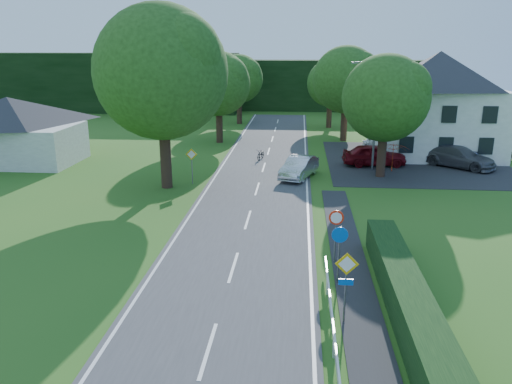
# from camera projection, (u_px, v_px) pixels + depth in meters

# --- Properties ---
(road) EXTENTS (7.00, 80.00, 0.04)m
(road) POSITION_uv_depth(u_px,v_px,m) (251.00, 208.00, 28.76)
(road) COLOR #3D3C3F
(road) RESTS_ON ground
(parking_pad) EXTENTS (14.00, 16.00, 0.04)m
(parking_pad) POSITION_uv_depth(u_px,v_px,m) (415.00, 162.00, 40.19)
(parking_pad) COLOR #27272A
(parking_pad) RESTS_ON ground
(line_edge_left) EXTENTS (0.12, 80.00, 0.01)m
(line_edge_left) POSITION_uv_depth(u_px,v_px,m) (196.00, 206.00, 29.03)
(line_edge_left) COLOR white
(line_edge_left) RESTS_ON road
(line_edge_right) EXTENTS (0.12, 80.00, 0.01)m
(line_edge_right) POSITION_uv_depth(u_px,v_px,m) (308.00, 209.00, 28.49)
(line_edge_right) COLOR white
(line_edge_right) RESTS_ON road
(line_centre) EXTENTS (0.12, 80.00, 0.01)m
(line_centre) POSITION_uv_depth(u_px,v_px,m) (251.00, 208.00, 28.76)
(line_centre) COLOR white
(line_centre) RESTS_ON road
(tree_main) EXTENTS (9.40, 9.40, 11.64)m
(tree_main) POSITION_uv_depth(u_px,v_px,m) (163.00, 99.00, 31.44)
(tree_main) COLOR #224514
(tree_main) RESTS_ON ground
(tree_left_far) EXTENTS (7.00, 7.00, 8.58)m
(tree_left_far) POSITION_uv_depth(u_px,v_px,m) (219.00, 98.00, 47.07)
(tree_left_far) COLOR #224514
(tree_left_far) RESTS_ON ground
(tree_right_far) EXTENTS (7.40, 7.40, 9.09)m
(tree_right_far) POSITION_uv_depth(u_px,v_px,m) (345.00, 94.00, 47.91)
(tree_right_far) COLOR #224514
(tree_right_far) RESTS_ON ground
(tree_left_back) EXTENTS (6.60, 6.60, 8.07)m
(tree_left_back) POSITION_uv_depth(u_px,v_px,m) (239.00, 89.00, 58.57)
(tree_left_back) COLOR #224514
(tree_left_back) RESTS_ON ground
(tree_right_back) EXTENTS (6.20, 6.20, 7.56)m
(tree_right_back) POSITION_uv_depth(u_px,v_px,m) (330.00, 94.00, 55.86)
(tree_right_back) COLOR #224514
(tree_right_back) RESTS_ON ground
(tree_right_mid) EXTENTS (7.00, 7.00, 8.58)m
(tree_right_mid) POSITION_uv_depth(u_px,v_px,m) (384.00, 117.00, 34.49)
(tree_right_mid) COLOR #224514
(tree_right_mid) RESTS_ON ground
(treeline_left) EXTENTS (44.00, 6.00, 8.00)m
(treeline_left) POSITION_uv_depth(u_px,v_px,m) (82.00, 82.00, 70.08)
(treeline_left) COLOR black
(treeline_left) RESTS_ON ground
(treeline_right) EXTENTS (30.00, 5.00, 7.00)m
(treeline_right) POSITION_uv_depth(u_px,v_px,m) (338.00, 85.00, 71.06)
(treeline_right) COLOR black
(treeline_right) RESTS_ON ground
(bungalow_left) EXTENTS (11.00, 6.50, 5.20)m
(bungalow_left) POSITION_uv_depth(u_px,v_px,m) (11.00, 129.00, 39.21)
(bungalow_left) COLOR #B2B2AE
(bungalow_left) RESTS_ON ground
(house_white) EXTENTS (10.60, 8.40, 8.60)m
(house_white) POSITION_uv_depth(u_px,v_px,m) (436.00, 103.00, 41.64)
(house_white) COLOR silver
(house_white) RESTS_ON ground
(streetlight) EXTENTS (2.03, 0.18, 8.00)m
(streetlight) POSITION_uv_depth(u_px,v_px,m) (374.00, 111.00, 36.39)
(streetlight) COLOR slate
(streetlight) RESTS_ON ground
(sign_priority_right) EXTENTS (0.78, 0.09, 2.59)m
(sign_priority_right) POSITION_uv_depth(u_px,v_px,m) (346.00, 275.00, 16.42)
(sign_priority_right) COLOR slate
(sign_priority_right) RESTS_ON ground
(sign_roundabout) EXTENTS (0.64, 0.08, 2.37)m
(sign_roundabout) POSITION_uv_depth(u_px,v_px,m) (339.00, 244.00, 19.32)
(sign_roundabout) COLOR slate
(sign_roundabout) RESTS_ON ground
(sign_speed_limit) EXTENTS (0.64, 0.11, 2.37)m
(sign_speed_limit) POSITION_uv_depth(u_px,v_px,m) (336.00, 224.00, 21.20)
(sign_speed_limit) COLOR slate
(sign_speed_limit) RESTS_ON ground
(sign_priority_left) EXTENTS (0.78, 0.09, 2.44)m
(sign_priority_left) POSITION_uv_depth(u_px,v_px,m) (192.00, 159.00, 33.41)
(sign_priority_left) COLOR slate
(sign_priority_left) RESTS_ON ground
(moving_car) EXTENTS (2.93, 4.80, 1.49)m
(moving_car) POSITION_uv_depth(u_px,v_px,m) (299.00, 167.00, 35.16)
(moving_car) COLOR silver
(moving_car) RESTS_ON road
(motorcycle) EXTENTS (0.90, 1.74, 0.87)m
(motorcycle) POSITION_uv_depth(u_px,v_px,m) (261.00, 154.00, 40.84)
(motorcycle) COLOR black
(motorcycle) RESTS_ON road
(parked_car_red) EXTENTS (4.97, 2.28, 1.65)m
(parked_car_red) POSITION_uv_depth(u_px,v_px,m) (374.00, 155.00, 38.68)
(parked_car_red) COLOR maroon
(parked_car_red) RESTS_ON parking_pad
(parked_car_silver_a) EXTENTS (4.02, 1.56, 1.31)m
(parked_car_silver_a) POSITION_uv_depth(u_px,v_px,m) (386.00, 145.00, 43.45)
(parked_car_silver_a) COLOR #A9A9AD
(parked_car_silver_a) RESTS_ON parking_pad
(parked_car_grey) EXTENTS (5.63, 5.22, 1.59)m
(parked_car_grey) POSITION_uv_depth(u_px,v_px,m) (459.00, 157.00, 38.20)
(parked_car_grey) COLOR #56555B
(parked_car_grey) RESTS_ON parking_pad
(parked_car_silver_b) EXTENTS (6.01, 4.90, 1.52)m
(parked_car_silver_b) POSITION_uv_depth(u_px,v_px,m) (483.00, 151.00, 40.46)
(parked_car_silver_b) COLOR #9F9EA4
(parked_car_silver_b) RESTS_ON parking_pad
(parasol) EXTENTS (3.06, 3.09, 2.12)m
(parasol) POSITION_uv_depth(u_px,v_px,m) (392.00, 157.00, 36.74)
(parasol) COLOR red
(parasol) RESTS_ON parking_pad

